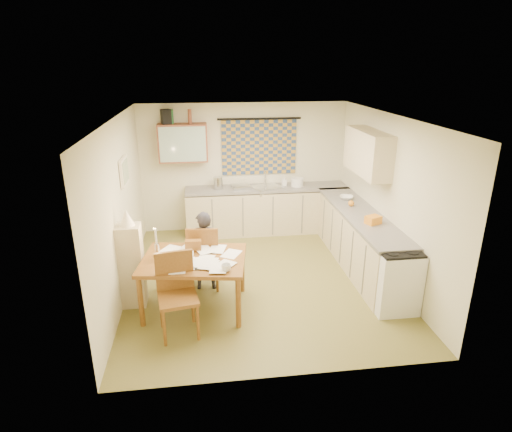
{
  "coord_description": "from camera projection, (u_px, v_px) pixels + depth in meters",
  "views": [
    {
      "loc": [
        -0.84,
        -5.95,
        3.24
      ],
      "look_at": [
        -0.03,
        0.2,
        0.98
      ],
      "focal_mm": 30.0,
      "sensor_mm": 36.0,
      "label": 1
    }
  ],
  "objects": [
    {
      "name": "chair_near",
      "position": [
        179.0,
        310.0,
        5.3
      ],
      "size": [
        0.54,
        0.54,
        1.04
      ],
      "rotation": [
        0.0,
        0.0,
        0.16
      ],
      "color": "brown",
      "rests_on": "floor"
    },
    {
      "name": "candle_flame",
      "position": [
        154.0,
        229.0,
        5.61
      ],
      "size": [
        0.02,
        0.02,
        0.02
      ],
      "primitive_type": "sphere",
      "color": "#FFCC66",
      "rests_on": "dining_table"
    },
    {
      "name": "sink",
      "position": [
        267.0,
        189.0,
        8.32
      ],
      "size": [
        0.68,
        0.63,
        0.1
      ],
      "primitive_type": "cube",
      "rotation": [
        0.0,
        0.0,
        0.39
      ],
      "color": "silver",
      "rests_on": "counter_back"
    },
    {
      "name": "ceiling",
      "position": [
        260.0,
        116.0,
        5.9
      ],
      "size": [
        4.0,
        4.5,
        0.02
      ],
      "primitive_type": "cube",
      "color": "white",
      "rests_on": "floor"
    },
    {
      "name": "bottle_green",
      "position": [
        171.0,
        117.0,
        7.75
      ],
      "size": [
        0.08,
        0.08,
        0.26
      ],
      "primitive_type": "cylinder",
      "rotation": [
        0.0,
        0.0,
        -0.15
      ],
      "color": "#195926",
      "rests_on": "wall_cabinet"
    },
    {
      "name": "floor",
      "position": [
        259.0,
        279.0,
        6.76
      ],
      "size": [
        4.0,
        4.5,
        0.02
      ],
      "primitive_type": "cube",
      "color": "brown",
      "rests_on": "ground"
    },
    {
      "name": "orange_box",
      "position": [
        167.0,
        268.0,
        5.41
      ],
      "size": [
        0.13,
        0.09,
        0.04
      ],
      "primitive_type": "cube",
      "rotation": [
        0.0,
        0.0,
        -0.09
      ],
      "color": "orange",
      "rests_on": "dining_table"
    },
    {
      "name": "fruit_orange",
      "position": [
        351.0,
        203.0,
        7.21
      ],
      "size": [
        0.1,
        0.1,
        0.1
      ],
      "primitive_type": "sphere",
      "color": "orange",
      "rests_on": "counter_right"
    },
    {
      "name": "dish_rack",
      "position": [
        241.0,
        187.0,
        8.24
      ],
      "size": [
        0.39,
        0.35,
        0.06
      ],
      "primitive_type": "cube",
      "rotation": [
        0.0,
        0.0,
        0.14
      ],
      "color": "silver",
      "rests_on": "counter_back"
    },
    {
      "name": "wall_back",
      "position": [
        244.0,
        168.0,
        8.43
      ],
      "size": [
        4.0,
        0.02,
        2.5
      ],
      "primitive_type": "cube",
      "color": "beige",
      "rests_on": "floor"
    },
    {
      "name": "orange_bag",
      "position": [
        373.0,
        220.0,
        6.43
      ],
      "size": [
        0.27,
        0.23,
        0.12
      ],
      "primitive_type": "cube",
      "rotation": [
        0.0,
        0.0,
        0.41
      ],
      "color": "orange",
      "rests_on": "counter_right"
    },
    {
      "name": "shelf_stand",
      "position": [
        132.0,
        266.0,
        5.85
      ],
      "size": [
        0.32,
        0.3,
        1.19
      ],
      "primitive_type": "cube",
      "color": "tan",
      "rests_on": "floor"
    },
    {
      "name": "framed_print",
      "position": [
        124.0,
        171.0,
        6.31
      ],
      "size": [
        0.04,
        0.5,
        0.4
      ],
      "primitive_type": "cube",
      "color": "#F2E4CA",
      "rests_on": "wall_left"
    },
    {
      "name": "book",
      "position": [
        163.0,
        261.0,
        5.6
      ],
      "size": [
        0.2,
        0.27,
        0.02
      ],
      "primitive_type": "imported",
      "rotation": [
        0.0,
        0.0,
        0.02
      ],
      "color": "orange",
      "rests_on": "dining_table"
    },
    {
      "name": "print_canvas",
      "position": [
        126.0,
        171.0,
        6.31
      ],
      "size": [
        0.01,
        0.42,
        0.32
      ],
      "primitive_type": "cube",
      "color": "beige",
      "rests_on": "wall_left"
    },
    {
      "name": "wall_cabinet_glass",
      "position": [
        183.0,
        144.0,
        7.78
      ],
      "size": [
        0.84,
        0.02,
        0.64
      ],
      "primitive_type": "cube",
      "color": "#99B2A5",
      "rests_on": "wall_back"
    },
    {
      "name": "kettle",
      "position": [
        218.0,
        183.0,
        8.15
      ],
      "size": [
        0.19,
        0.19,
        0.24
      ],
      "primitive_type": "cylinder",
      "rotation": [
        0.0,
        0.0,
        0.05
      ],
      "color": "silver",
      "rests_on": "counter_back"
    },
    {
      "name": "wall_front",
      "position": [
        291.0,
        274.0,
        4.22
      ],
      "size": [
        4.0,
        0.02,
        2.5
      ],
      "primitive_type": "cube",
      "color": "beige",
      "rests_on": "floor"
    },
    {
      "name": "mixing_bowl",
      "position": [
        297.0,
        182.0,
        8.36
      ],
      "size": [
        0.24,
        0.24,
        0.16
      ],
      "primitive_type": "cylinder",
      "rotation": [
        0.0,
        0.0,
        0.02
      ],
      "color": "white",
      "rests_on": "counter_back"
    },
    {
      "name": "window_blind",
      "position": [
        259.0,
        147.0,
        8.3
      ],
      "size": [
        1.45,
        0.03,
        1.05
      ],
      "primitive_type": "cube",
      "color": "navy",
      "rests_on": "wall_back"
    },
    {
      "name": "letter_rack",
      "position": [
        193.0,
        246.0,
        5.91
      ],
      "size": [
        0.22,
        0.11,
        0.16
      ],
      "primitive_type": "cube",
      "rotation": [
        0.0,
        0.0,
        -0.04
      ],
      "color": "brown",
      "rests_on": "dining_table"
    },
    {
      "name": "magazine",
      "position": [
        157.0,
        266.0,
        5.46
      ],
      "size": [
        0.21,
        0.28,
        0.02
      ],
      "primitive_type": "imported",
      "rotation": [
        0.0,
        0.0,
        -0.03
      ],
      "color": "maroon",
      "rests_on": "dining_table"
    },
    {
      "name": "upper_cabinet_right",
      "position": [
        368.0,
        152.0,
        6.86
      ],
      "size": [
        0.34,
        1.3,
        0.7
      ],
      "primitive_type": "cube",
      "color": "tan",
      "rests_on": "wall_right"
    },
    {
      "name": "dining_table",
      "position": [
        195.0,
        283.0,
        5.84
      ],
      "size": [
        1.5,
        1.23,
        0.75
      ],
      "rotation": [
        0.0,
        0.0,
        -0.15
      ],
      "color": "brown",
      "rests_on": "floor"
    },
    {
      "name": "soap_bottle",
      "position": [
        284.0,
        181.0,
        8.37
      ],
      "size": [
        0.1,
        0.1,
        0.18
      ],
      "primitive_type": "imported",
      "rotation": [
        0.0,
        0.0,
        0.1
      ],
      "color": "white",
      "rests_on": "counter_back"
    },
    {
      "name": "counter_back",
      "position": [
        270.0,
        210.0,
        8.48
      ],
      "size": [
        3.3,
        0.62,
        0.92
      ],
      "color": "tan",
      "rests_on": "floor"
    },
    {
      "name": "mug",
      "position": [
        226.0,
        268.0,
        5.35
      ],
      "size": [
        0.15,
        0.15,
        0.1
      ],
      "primitive_type": "imported",
      "rotation": [
        0.0,
        0.0,
        -0.12
      ],
      "color": "white",
      "rests_on": "dining_table"
    },
    {
      "name": "chair_far",
      "position": [
        205.0,
        267.0,
        6.42
      ],
      "size": [
        0.5,
        0.5,
        1.01
      ],
      "rotation": [
        0.0,
        0.0,
        3.03
      ],
      "color": "brown",
      "rests_on": "floor"
    },
    {
      "name": "wall_cabinet",
      "position": [
        183.0,
        143.0,
        7.94
      ],
      "size": [
        0.9,
        0.34,
        0.7
      ],
      "primitive_type": "cube",
      "color": "brown",
      "rests_on": "wall_back"
    },
    {
      "name": "speaker",
      "position": [
        166.0,
        117.0,
        7.74
      ],
      "size": [
        0.21,
        0.24,
        0.26
      ],
      "primitive_type": "cube",
      "rotation": [
        0.0,
        0.0,
        0.31
      ],
      "color": "black",
      "rests_on": "wall_cabinet"
    },
    {
      "name": "candle_holder",
      "position": [
        157.0,
        250.0,
        5.76
      ],
      "size": [
        0.08,
        0.08,
        0.18
      ],
      "primitive_type": "cylinder",
      "rotation": [
        0.0,
        0.0,
        -0.4
      ],
      "color": "silver",
      "rests_on": "dining_table"
    },
    {
      "name": "tap",
      "position": [
        265.0,
        178.0,
        8.43
      ],
      "size": [
        0.03,
        0.03,
        0.28
      ],
      "primitive_type": "cylinder",
      "rotation": [
        0.0,
        0.0,
        -0.17
      ],
      "color": "silver",
      "rests_on": "counter_back"
    },
    {
      "name": "person",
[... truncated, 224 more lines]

